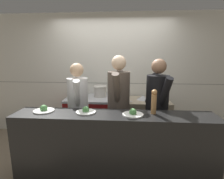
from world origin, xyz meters
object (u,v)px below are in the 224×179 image
mixing_bowl_steel (143,97)px  plated_dish_main (44,110)px  chef_head_cook (78,107)px  chefs_knife (120,100)px  chef_line (157,108)px  plated_dish_dessert (133,114)px  plated_dish_appetiser (86,111)px  sauce_pot (100,91)px  stock_pot (77,92)px  pepper_mill (154,101)px  oven_range (90,119)px  chef_sous (119,104)px

mixing_bowl_steel → plated_dish_main: bearing=-141.1°
chef_head_cook → chefs_knife: bearing=24.9°
plated_dish_main → chef_line: size_ratio=0.16×
plated_dish_dessert → chef_line: chef_line is taller
chefs_knife → chef_head_cook: 0.85m
chefs_knife → plated_dish_appetiser: plated_dish_appetiser is taller
sauce_pot → plated_dish_main: 1.35m
stock_pot → mixing_bowl_steel: size_ratio=1.21×
stock_pot → chef_head_cook: (0.19, -0.66, -0.11)m
plated_dish_dessert → pepper_mill: 0.32m
sauce_pot → chef_head_cook: chef_head_cook is taller
oven_range → plated_dish_main: plated_dish_main is taller
mixing_bowl_steel → pepper_mill: size_ratio=0.74×
chefs_knife → chef_sous: bearing=-91.0°
oven_range → chef_sous: chef_sous is taller
plated_dish_appetiser → chef_sous: bearing=53.1°
stock_pot → chefs_knife: 0.88m
plated_dish_appetiser → chef_sous: chef_sous is taller
stock_pot → plated_dish_main: size_ratio=1.05×
mixing_bowl_steel → stock_pot: bearing=-180.0°
sauce_pot → plated_dish_dessert: size_ratio=0.97×
stock_pot → chefs_knife: size_ratio=0.75×
plated_dish_main → stock_pot: bearing=83.1°
chefs_knife → chef_line: size_ratio=0.23×
plated_dish_dessert → plated_dish_main: bearing=177.2°
plated_dish_dessert → chef_sous: 0.64m
oven_range → sauce_pot: (0.22, 0.06, 0.57)m
sauce_pot → oven_range: bearing=-164.7°
chef_head_cook → stock_pot: bearing=92.9°
chefs_knife → plated_dish_dessert: (0.20, -1.10, 0.13)m
chef_sous → chef_line: 0.60m
plated_dish_main → chef_head_cook: 0.62m
plated_dish_appetiser → chef_line: 1.12m
oven_range → chef_line: size_ratio=0.54×
plated_dish_main → chef_sous: chef_sous is taller
chefs_knife → plated_dish_appetiser: (-0.42, -1.05, 0.13)m
pepper_mill → chef_head_cook: size_ratio=0.20×
chef_head_cook → chef_line: 1.26m
chef_head_cook → plated_dish_appetiser: bearing=-77.9°
sauce_pot → chef_line: bearing=-36.7°
oven_range → chef_sous: 1.01m
oven_range → chef_line: 1.47m
plated_dish_dessert → chef_sous: (-0.21, 0.60, -0.05)m
plated_dish_dessert → oven_range: bearing=124.1°
pepper_mill → chef_line: 0.51m
oven_range → plated_dish_main: bearing=-108.4°
stock_pot → chef_head_cook: chef_head_cook is taller
sauce_pot → plated_dish_main: sauce_pot is taller
chefs_knife → plated_dish_main: bearing=-133.9°
plated_dish_main → pepper_mill: size_ratio=0.86×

